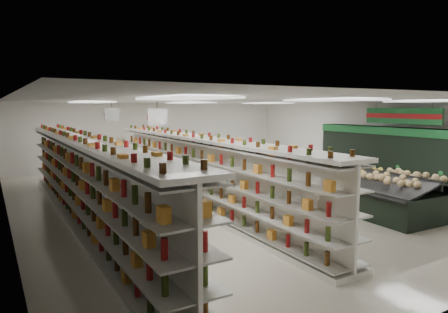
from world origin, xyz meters
TOP-DOWN VIEW (x-y plane):
  - floor at (0.00, 0.00)m, footprint 16.00×16.00m
  - ceiling at (0.00, 0.00)m, footprint 14.00×16.00m
  - wall_back at (0.00, 8.00)m, footprint 14.00×0.02m
  - wall_left at (-7.00, 0.00)m, footprint 0.02×16.00m
  - wall_right at (7.00, 0.00)m, footprint 0.02×16.00m
  - produce_wall_case at (6.53, -1.50)m, footprint 0.93×8.00m
  - aisle_sign_near at (-3.80, -2.00)m, footprint 0.52×0.06m
  - aisle_sign_far at (-3.80, 2.00)m, footprint 0.52×0.06m
  - hortifruti_banner at (6.25, -1.50)m, footprint 0.12×3.20m
  - gondola_left at (-5.29, -0.76)m, footprint 0.98×12.75m
  - gondola_center at (-1.96, -0.51)m, footprint 1.09×12.24m
  - produce_island at (2.54, -1.68)m, footprint 3.18×7.87m
  - soda_endcap at (-0.96, 5.98)m, footprint 1.54×1.27m
  - shopper_main at (-0.34, -1.07)m, footprint 0.65×0.46m
  - shopper_background at (-3.02, 3.80)m, footprint 0.76×1.01m

SIDE VIEW (x-z plane):
  - floor at x=0.00m, z-range 0.00..0.00m
  - produce_island at x=2.54m, z-range -0.05..1.10m
  - soda_endcap at x=-0.96m, z-range -0.03..1.68m
  - shopper_main at x=-0.34m, z-range 0.00..1.66m
  - shopper_background at x=-3.02m, z-range 0.00..1.85m
  - gondola_center at x=-1.96m, z-range -0.09..2.03m
  - gondola_left at x=-5.29m, z-range -0.09..2.12m
  - produce_wall_case at x=6.53m, z-range 0.14..2.34m
  - wall_back at x=0.00m, z-range 0.00..3.20m
  - wall_left at x=-7.00m, z-range 0.00..3.20m
  - wall_right at x=7.00m, z-range 0.00..3.20m
  - hortifruti_banner at x=6.25m, z-range 2.18..3.13m
  - aisle_sign_near at x=-3.80m, z-range 2.38..3.13m
  - aisle_sign_far at x=-3.80m, z-range 2.38..3.13m
  - ceiling at x=0.00m, z-range 3.19..3.21m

